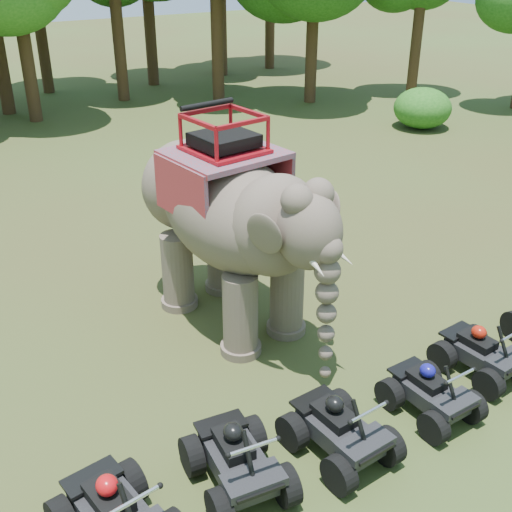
{
  "coord_description": "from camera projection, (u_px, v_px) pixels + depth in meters",
  "views": [
    {
      "loc": [
        -5.5,
        -8.39,
        7.53
      ],
      "look_at": [
        0.0,
        1.2,
        1.9
      ],
      "focal_mm": 45.0,
      "sensor_mm": 36.0,
      "label": 1
    }
  ],
  "objects": [
    {
      "name": "ground",
      "position": [
        287.0,
        368.0,
        12.35
      ],
      "size": [
        110.0,
        110.0,
        0.0
      ],
      "primitive_type": "plane",
      "color": "#47381E",
      "rests_on": "ground"
    },
    {
      "name": "elephant",
      "position": [
        229.0,
        222.0,
        12.94
      ],
      "size": [
        3.16,
        5.72,
        4.55
      ],
      "primitive_type": null,
      "rotation": [
        0.0,
        0.0,
        0.15
      ],
      "color": "brown",
      "rests_on": "ground"
    },
    {
      "name": "atv_0",
      "position": [
        115.0,
        508.0,
        8.52
      ],
      "size": [
        1.61,
        2.01,
        1.35
      ],
      "primitive_type": null,
      "rotation": [
        0.0,
        0.0,
        0.17
      ],
      "color": "black",
      "rests_on": "ground"
    },
    {
      "name": "atv_1",
      "position": [
        237.0,
        453.0,
        9.45
      ],
      "size": [
        1.43,
        1.86,
        1.31
      ],
      "primitive_type": null,
      "rotation": [
        0.0,
        0.0,
        -0.08
      ],
      "color": "black",
      "rests_on": "ground"
    },
    {
      "name": "atv_2",
      "position": [
        340.0,
        423.0,
        10.05
      ],
      "size": [
        1.43,
        1.85,
        1.28
      ],
      "primitive_type": null,
      "rotation": [
        0.0,
        0.0,
        0.1
      ],
      "color": "black",
      "rests_on": "ground"
    },
    {
      "name": "atv_3",
      "position": [
        432.0,
        386.0,
        10.94
      ],
      "size": [
        1.24,
        1.64,
        1.16
      ],
      "primitive_type": null,
      "rotation": [
        0.0,
        0.0,
        0.06
      ],
      "color": "black",
      "rests_on": "ground"
    },
    {
      "name": "atv_4",
      "position": [
        483.0,
        347.0,
        11.95
      ],
      "size": [
        1.35,
        1.74,
        1.2
      ],
      "primitive_type": null,
      "rotation": [
        0.0,
        0.0,
        0.11
      ],
      "color": "black",
      "rests_on": "ground"
    },
    {
      "name": "tree_0",
      "position": [
        20.0,
        15.0,
        26.38
      ],
      "size": [
        6.17,
        6.17,
        8.82
      ],
      "primitive_type": null,
      "color": "#195114",
      "rests_on": "ground"
    },
    {
      "name": "tree_1",
      "position": [
        116.0,
        7.0,
        29.89
      ],
      "size": [
        6.07,
        6.07,
        8.66
      ],
      "primitive_type": null,
      "color": "#195114",
      "rests_on": "ground"
    },
    {
      "name": "tree_3",
      "position": [
        313.0,
        7.0,
        29.54
      ],
      "size": [
        6.09,
        6.09,
        8.7
      ],
      "primitive_type": null,
      "color": "#195114",
      "rests_on": "ground"
    },
    {
      "name": "tree_4",
      "position": [
        418.0,
        22.0,
        30.7
      ],
      "size": [
        5.04,
        5.04,
        7.2
      ],
      "primitive_type": null,
      "color": "#195114",
      "rests_on": "ground"
    },
    {
      "name": "tree_30",
      "position": [
        37.0,
        4.0,
        31.39
      ],
      "size": [
        6.05,
        6.05,
        8.65
      ],
      "primitive_type": null,
      "color": "#195114",
      "rests_on": "ground"
    }
  ]
}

